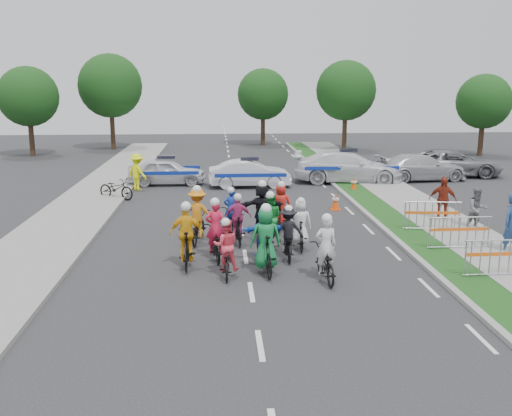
{
  "coord_description": "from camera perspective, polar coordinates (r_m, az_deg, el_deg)",
  "views": [
    {
      "loc": [
        -0.8,
        -13.62,
        5.22
      ],
      "look_at": [
        0.45,
        4.87,
        1.1
      ],
      "focal_mm": 40.0,
      "sensor_mm": 36.0,
      "label": 1
    }
  ],
  "objects": [
    {
      "name": "ground",
      "position": [
        14.6,
        -0.48,
        -8.41
      ],
      "size": [
        90.0,
        90.0,
        0.0
      ],
      "primitive_type": "plane",
      "color": "#28282B",
      "rests_on": "ground"
    },
    {
      "name": "rider_6",
      "position": [
        17.1,
        -4.08,
        -3.08
      ],
      "size": [
        0.83,
        1.92,
        1.9
      ],
      "rotation": [
        0.0,
        0.0,
        3.24
      ],
      "color": "black",
      "rests_on": "ground"
    },
    {
      "name": "rider_0",
      "position": [
        15.36,
        6.93,
        -5.0
      ],
      "size": [
        0.72,
        1.85,
        1.86
      ],
      "rotation": [
        0.0,
        0.0,
        3.19
      ],
      "color": "black",
      "rests_on": "ground"
    },
    {
      "name": "police_car_2",
      "position": [
        30.48,
        9.17,
        4.07
      ],
      "size": [
        5.92,
        3.08,
        1.64
      ],
      "primitive_type": "imported",
      "rotation": [
        0.0,
        0.0,
        1.43
      ],
      "color": "silver",
      "rests_on": "ground"
    },
    {
      "name": "rider_7",
      "position": [
        18.11,
        4.44,
        -2.07
      ],
      "size": [
        0.72,
        1.62,
        1.69
      ],
      "rotation": [
        0.0,
        0.0,
        3.11
      ],
      "color": "black",
      "rests_on": "ground"
    },
    {
      "name": "spectator_1",
      "position": [
        21.73,
        21.26,
        -0.11
      ],
      "size": [
        0.79,
        0.63,
        1.56
      ],
      "primitive_type": "imported",
      "rotation": [
        0.0,
        0.0,
        0.05
      ],
      "color": "slate",
      "rests_on": "ground"
    },
    {
      "name": "marshal_hiviz",
      "position": [
        28.49,
        -11.78,
        3.54
      ],
      "size": [
        1.3,
        1.28,
        1.8
      ],
      "primitive_type": "imported",
      "rotation": [
        0.0,
        0.0,
        2.4
      ],
      "color": "#F2FF0D",
      "rests_on": "ground"
    },
    {
      "name": "civilian_suv",
      "position": [
        34.15,
        19.23,
        4.26
      ],
      "size": [
        5.52,
        3.33,
        1.43
      ],
      "primitive_type": "imported",
      "rotation": [
        0.0,
        0.0,
        1.38
      ],
      "color": "slate",
      "rests_on": "ground"
    },
    {
      "name": "barrier_1",
      "position": [
        18.91,
        19.65,
        -2.48
      ],
      "size": [
        2.0,
        0.51,
        1.12
      ],
      "primitive_type": null,
      "rotation": [
        0.0,
        0.0,
        0.01
      ],
      "color": "#A5A8AD",
      "rests_on": "ground"
    },
    {
      "name": "tree_0",
      "position": [
        43.67,
        -21.83,
        10.3
      ],
      "size": [
        4.2,
        4.2,
        6.3
      ],
      "color": "#382619",
      "rests_on": "ground"
    },
    {
      "name": "police_car_1",
      "position": [
        28.78,
        -0.65,
        3.45
      ],
      "size": [
        4.15,
        1.57,
        1.35
      ],
      "primitive_type": "imported",
      "rotation": [
        0.0,
        0.0,
        1.61
      ],
      "color": "silver",
      "rests_on": "ground"
    },
    {
      "name": "rider_11",
      "position": [
        19.53,
        0.6,
        -0.48
      ],
      "size": [
        1.58,
        1.88,
        1.97
      ],
      "rotation": [
        0.0,
        0.0,
        3.17
      ],
      "color": "black",
      "rests_on": "ground"
    },
    {
      "name": "curb_right",
      "position": [
        20.2,
        13.27,
        -2.61
      ],
      "size": [
        0.2,
        60.0,
        0.12
      ],
      "primitive_type": "cube",
      "color": "gray",
      "rests_on": "ground"
    },
    {
      "name": "rider_10",
      "position": [
        18.86,
        -5.85,
        -1.24
      ],
      "size": [
        1.16,
        1.98,
        1.94
      ],
      "rotation": [
        0.0,
        0.0,
        2.99
      ],
      "color": "black",
      "rests_on": "ground"
    },
    {
      "name": "sidewalk_right",
      "position": [
        21.06,
        19.79,
        -2.39
      ],
      "size": [
        2.4,
        60.0,
        0.13
      ],
      "primitive_type": "cube",
      "color": "gray",
      "rests_on": "ground"
    },
    {
      "name": "tree_2",
      "position": [
        43.87,
        21.84,
        9.84
      ],
      "size": [
        3.85,
        3.85,
        5.77
      ],
      "color": "#382619",
      "rests_on": "ground"
    },
    {
      "name": "tree_4",
      "position": [
        47.78,
        0.71,
        11.29
      ],
      "size": [
        4.2,
        4.2,
        6.3
      ],
      "color": "#382619",
      "rests_on": "ground"
    },
    {
      "name": "barrier_0",
      "position": [
        16.65,
        23.18,
        -4.76
      ],
      "size": [
        2.0,
        0.51,
        1.12
      ],
      "primitive_type": null,
      "rotation": [
        0.0,
        0.0,
        0.01
      ],
      "color": "#A5A8AD",
      "rests_on": "ground"
    },
    {
      "name": "rider_9",
      "position": [
        18.62,
        -1.81,
        -1.64
      ],
      "size": [
        0.88,
        1.64,
        1.7
      ],
      "rotation": [
        0.0,
        0.0,
        3.2
      ],
      "color": "black",
      "rests_on": "ground"
    },
    {
      "name": "police_car_0",
      "position": [
        29.81,
        -8.92,
        3.62
      ],
      "size": [
        3.97,
        1.61,
        1.35
      ],
      "primitive_type": "imported",
      "rotation": [
        0.0,
        0.0,
        1.57
      ],
      "color": "silver",
      "rests_on": "ground"
    },
    {
      "name": "cone_0",
      "position": [
        23.89,
        7.96,
        0.63
      ],
      "size": [
        0.4,
        0.4,
        0.7
      ],
      "color": "#F24C0C",
      "rests_on": "ground"
    },
    {
      "name": "tree_3",
      "position": [
        46.35,
        -14.37,
        11.74
      ],
      "size": [
        4.9,
        4.9,
        7.35
      ],
      "color": "#382619",
      "rests_on": "ground"
    },
    {
      "name": "barrier_2",
      "position": [
        20.97,
        17.19,
        -0.87
      ],
      "size": [
        2.04,
        0.71,
        1.12
      ],
      "primitive_type": null,
      "rotation": [
        0.0,
        0.0,
        -0.11
      ],
      "color": "#A5A8AD",
      "rests_on": "ground"
    },
    {
      "name": "civilian_sedan",
      "position": [
        32.04,
        16.2,
        3.93
      ],
      "size": [
        5.01,
        2.45,
        1.4
      ],
      "primitive_type": "imported",
      "rotation": [
        0.0,
        0.0,
        1.67
      ],
      "color": "#B6B7BC",
      "rests_on": "ground"
    },
    {
      "name": "rider_5",
      "position": [
        16.79,
        0.82,
        -3.01
      ],
      "size": [
        1.4,
        1.67,
        1.69
      ],
      "rotation": [
        0.0,
        0.0,
        3.34
      ],
      "color": "black",
      "rests_on": "ground"
    },
    {
      "name": "cone_1",
      "position": [
        28.15,
        9.76,
        2.37
      ],
      "size": [
        0.4,
        0.4,
        0.7
      ],
      "color": "#F24C0C",
      "rests_on": "ground"
    },
    {
      "name": "rider_13",
      "position": [
        20.34,
        2.49,
        -0.31
      ],
      "size": [
        0.83,
        1.77,
        1.8
      ],
      "rotation": [
        0.0,
        0.0,
        2.94
      ],
      "color": "black",
      "rests_on": "ground"
    },
    {
      "name": "rider_12",
      "position": [
        19.96,
        -2.5,
        -0.98
      ],
      "size": [
        0.82,
        1.71,
        1.68
      ],
      "rotation": [
        0.0,
        0.0,
        3.29
      ],
      "color": "black",
      "rests_on": "ground"
    },
    {
      "name": "rider_8",
      "position": [
        18.32,
        1.4,
        -1.8
      ],
      "size": [
        0.83,
        1.86,
        1.84
      ],
      "rotation": [
        0.0,
        0.0,
        3.03
      ],
      "color": "black",
      "rests_on": "ground"
    },
    {
      "name": "sidewalk_left",
      "position": [
        20.14,
        -20.2,
        -3.09
      ],
      "size": [
        3.0,
        60.0,
        0.13
      ],
      "primitive_type": "cube",
      "color": "gray",
      "rests_on": "ground"
    },
    {
      "name": "rider_3",
      "position": [
        16.42,
        -6.91,
        -3.38
      ],
      "size": [
        0.98,
        1.85,
        1.94
      ],
      "rotation": [
        0.0,
        0.0,
        3.13
      ],
      "color": "black",
      "rests_on": "ground"
    },
    {
      "name": "parked_bike",
      "position": [
        26.57,
        -13.81,
        1.93
      ],
      "size": [
        1.95,
        1.54,
        0.99
      ],
      "primitive_type": "imported",
      "rotation": [
        0.0,
        0.0,
        1.03
      ],
      "color": "black",
      "rests_on": "ground"
    },
    {
      "name": "rider_2",
      "position": [
        15.59,
        -3.02,
        -4.63
      ],
      "size": [
        0.69,
        1.63,
        1.66
      ],
      "rotation": [
        0.0,
        0.0,
        3.14
      ],
      "color": "black",
      "rests_on": "ground"
    },
    {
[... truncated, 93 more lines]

